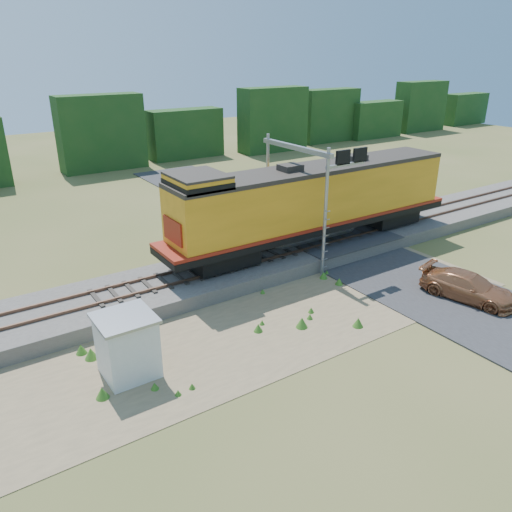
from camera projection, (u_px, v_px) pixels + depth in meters
ground at (314, 313)px, 24.98m from camera, size 140.00×140.00×0.00m
ballast at (249, 266)px, 29.44m from camera, size 70.00×5.00×0.80m
rails at (249, 258)px, 29.26m from camera, size 70.00×1.54×0.16m
dirt_shoulder at (276, 320)px, 24.34m from camera, size 26.00×8.00×0.03m
road at (398, 274)px, 29.11m from camera, size 7.00×66.00×0.86m
tree_line_north at (85, 143)px, 53.01m from camera, size 130.00×3.00×6.50m
weed_clumps at (255, 332)px, 23.26m from camera, size 15.00×6.20×0.56m
locomotive at (312, 201)px, 30.62m from camera, size 20.78×3.17×5.36m
shed at (127, 345)px, 19.79m from camera, size 2.24×2.24×2.64m
signal_gantry at (308, 174)px, 28.83m from camera, size 2.95×6.20×7.44m
car at (468, 287)px, 26.13m from camera, size 3.05×5.23×1.42m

